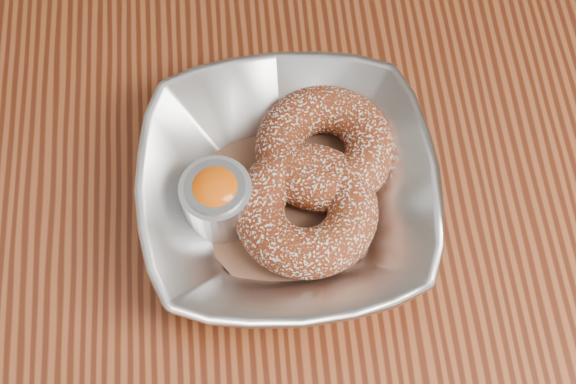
{
  "coord_description": "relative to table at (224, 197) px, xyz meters",
  "views": [
    {
      "loc": [
        0.03,
        -0.33,
        1.34
      ],
      "look_at": [
        0.06,
        -0.06,
        0.78
      ],
      "focal_mm": 50.0,
      "sensor_mm": 36.0,
      "label": 1
    }
  ],
  "objects": [
    {
      "name": "donut_front",
      "position": [
        0.07,
        -0.08,
        0.13
      ],
      "size": [
        0.14,
        0.14,
        0.04
      ],
      "primitive_type": "torus",
      "rotation": [
        0.0,
        0.0,
        0.28
      ],
      "color": "maroon",
      "rests_on": "parchment"
    },
    {
      "name": "ground_plane",
      "position": [
        0.0,
        0.0,
        -0.65
      ],
      "size": [
        4.0,
        4.0,
        0.0
      ],
      "primitive_type": "plane",
      "color": "#565659",
      "rests_on": "ground"
    },
    {
      "name": "table",
      "position": [
        0.0,
        0.0,
        0.0
      ],
      "size": [
        1.2,
        0.8,
        0.75
      ],
      "color": "brown",
      "rests_on": "ground_plane"
    },
    {
      "name": "serving_bowl",
      "position": [
        0.06,
        -0.06,
        0.13
      ],
      "size": [
        0.23,
        0.23,
        0.06
      ],
      "primitive_type": "imported",
      "color": "silver",
      "rests_on": "table"
    },
    {
      "name": "parchment",
      "position": [
        0.06,
        -0.06,
        0.11
      ],
      "size": [
        0.2,
        0.2,
        0.0
      ],
      "primitive_type": "cube",
      "rotation": [
        0.0,
        0.0,
        0.62
      ],
      "color": "brown",
      "rests_on": "table"
    },
    {
      "name": "ramekin",
      "position": [
        0.0,
        -0.07,
        0.13
      ],
      "size": [
        0.05,
        0.05,
        0.05
      ],
      "color": "silver",
      "rests_on": "table"
    },
    {
      "name": "donut_back",
      "position": [
        0.09,
        -0.03,
        0.13
      ],
      "size": [
        0.14,
        0.14,
        0.04
      ],
      "primitive_type": "torus",
      "rotation": [
        0.0,
        0.0,
        -0.27
      ],
      "color": "maroon",
      "rests_on": "parchment"
    }
  ]
}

